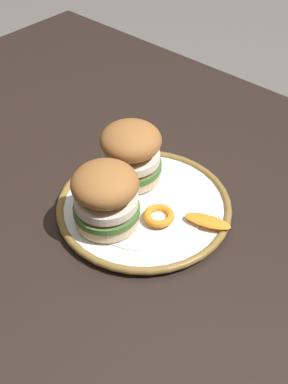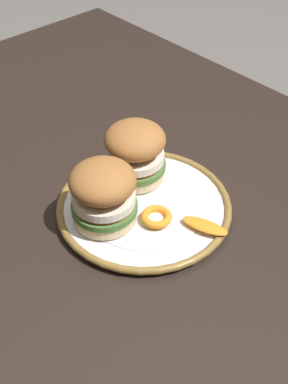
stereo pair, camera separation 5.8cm
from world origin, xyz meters
The scene contains 6 objects.
dining_table centered at (0.00, 0.00, 0.64)m, with size 1.49×0.89×0.72m.
dinner_plate centered at (-0.04, -0.02, 0.73)m, with size 0.28×0.28×0.02m.
sandwich_half_left centered at (-0.06, -0.09, 0.79)m, with size 0.13×0.13×0.10m.
sandwich_half_right centered at (-0.10, 0.01, 0.79)m, with size 0.14×0.14×0.10m.
orange_peel_curled centered at (0.00, -0.03, 0.75)m, with size 0.06×0.06×0.01m.
orange_peel_strip_long centered at (0.06, 0.01, 0.75)m, with size 0.08×0.05×0.01m.
Camera 2 is at (0.38, -0.40, 1.28)m, focal length 46.06 mm.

